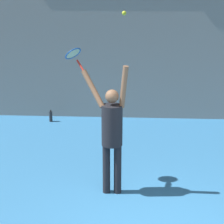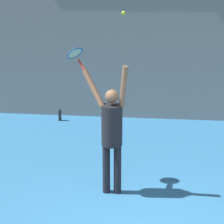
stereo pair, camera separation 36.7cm
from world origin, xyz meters
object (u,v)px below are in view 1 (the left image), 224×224
(tennis_ball, at_px, (124,13))
(water_bottle, at_px, (51,116))
(tennis_player, at_px, (112,130))
(tennis_racket, at_px, (74,55))

(tennis_ball, distance_m, water_bottle, 5.31)
(tennis_player, relative_size, water_bottle, 7.06)
(tennis_racket, distance_m, tennis_ball, 1.22)
(tennis_ball, bearing_deg, tennis_racket, 150.09)
(tennis_racket, height_order, tennis_ball, tennis_ball)
(tennis_player, distance_m, tennis_racket, 1.42)
(tennis_player, bearing_deg, tennis_racket, 148.10)
(tennis_racket, xyz_separation_m, water_bottle, (-1.20, 3.46, -2.19))
(tennis_ball, height_order, water_bottle, tennis_ball)
(tennis_player, xyz_separation_m, tennis_ball, (0.19, -0.08, 1.89))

